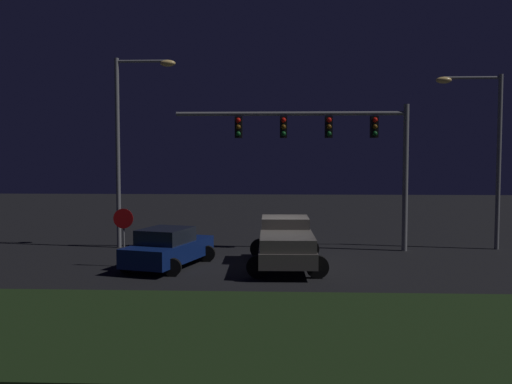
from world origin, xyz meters
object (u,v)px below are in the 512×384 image
street_lamp_right (485,138)px  car_sedan (168,248)px  stop_sign (123,226)px  traffic_signal_gantry (329,138)px  pickup_truck (286,241)px  street_lamp_left (129,130)px

street_lamp_right → car_sedan: bearing=-160.1°
street_lamp_right → stop_sign: size_ratio=3.53×
traffic_signal_gantry → stop_sign: (-8.12, -4.21, -3.47)m
traffic_signal_gantry → street_lamp_right: 7.04m
stop_sign → street_lamp_right: bearing=17.8°
street_lamp_right → pickup_truck: bearing=-153.1°
stop_sign → street_lamp_left: bearing=101.7°
pickup_truck → traffic_signal_gantry: bearing=-27.9°
traffic_signal_gantry → street_lamp_left: size_ratio=1.19×
street_lamp_left → stop_sign: (0.95, -4.57, -3.86)m
car_sedan → traffic_signal_gantry: (6.41, 4.22, 4.29)m
pickup_truck → car_sedan: pickup_truck is taller
street_lamp_left → street_lamp_right: (16.08, 0.29, -0.42)m
pickup_truck → street_lamp_left: (-7.13, 4.25, 4.42)m
pickup_truck → traffic_signal_gantry: (1.94, 3.88, 4.03)m
stop_sign → car_sedan: bearing=-0.3°
car_sedan → street_lamp_left: (-2.66, 4.58, 4.68)m
street_lamp_left → stop_sign: street_lamp_left is taller
traffic_signal_gantry → street_lamp_right: bearing=5.3°
traffic_signal_gantry → street_lamp_left: street_lamp_left is taller
pickup_truck → car_sedan: bearing=93.0°
car_sedan → traffic_signal_gantry: bearing=-40.0°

